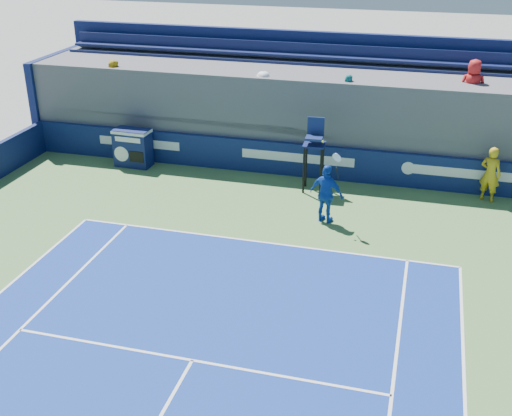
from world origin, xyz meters
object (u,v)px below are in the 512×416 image
(ball_person, at_px, (490,174))
(match_clock, at_px, (133,147))
(tennis_player, at_px, (327,194))
(umpire_chair, at_px, (314,147))

(ball_person, distance_m, match_clock, 12.39)
(match_clock, bearing_deg, tennis_player, -20.32)
(tennis_player, bearing_deg, umpire_chair, 109.61)
(match_clock, xyz_separation_m, tennis_player, (7.59, -2.81, 0.18))
(umpire_chair, height_order, tennis_player, tennis_player)
(ball_person, bearing_deg, umpire_chair, 29.03)
(ball_person, height_order, tennis_player, tennis_player)
(umpire_chair, bearing_deg, ball_person, 6.39)
(match_clock, height_order, tennis_player, tennis_player)
(match_clock, bearing_deg, ball_person, 0.50)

